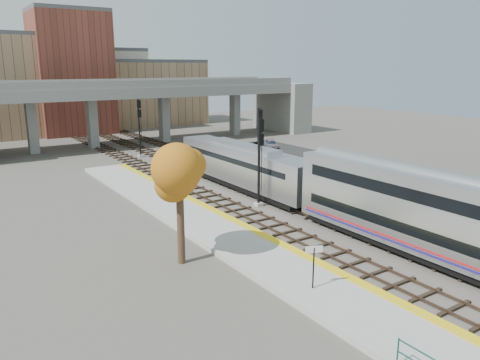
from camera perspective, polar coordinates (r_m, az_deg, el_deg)
ground at (r=33.62m, az=12.46°, el=-6.39°), size 160.00×160.00×0.00m
platform at (r=29.08m, az=2.31°, el=-8.94°), size 4.50×60.00×0.35m
yellow_strip at (r=30.08m, az=5.28°, el=-7.83°), size 0.70×60.00×0.01m
tracks at (r=43.27m, az=1.47°, el=-1.42°), size 10.70×95.00×0.25m
overpass at (r=72.56m, az=-10.82°, el=9.08°), size 54.00×12.00×9.50m
buildings_far at (r=91.65m, az=-18.38°, el=10.85°), size 43.00×21.00×20.60m
parking_lot at (r=63.01m, az=3.17°, el=3.32°), size 14.00×18.00×0.04m
locomotive at (r=43.97m, az=0.46°, el=1.78°), size 3.02×19.05×4.10m
coach at (r=28.64m, az=26.65°, el=-5.22°), size 3.03×25.00×5.00m
signal_mast_near at (r=38.15m, az=2.38°, el=2.17°), size 0.60×0.64×7.42m
signal_mast_mid at (r=45.13m, az=2.29°, el=4.08°), size 0.60×0.64×7.53m
signal_mast_far at (r=60.91m, az=-12.15°, el=6.20°), size 0.60×0.64×7.38m
station_sign at (r=24.10m, az=8.98°, el=-9.41°), size 0.85×0.40×2.27m
tree at (r=26.78m, az=-7.43°, el=0.27°), size 3.60×3.60×7.01m
car_a at (r=58.92m, az=0.76°, el=3.26°), size 1.62×3.80×1.28m
car_b at (r=64.40m, az=2.09°, el=4.06°), size 1.98×3.49×1.09m
car_c at (r=66.60m, az=3.84°, el=4.36°), size 3.13×4.01×1.09m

